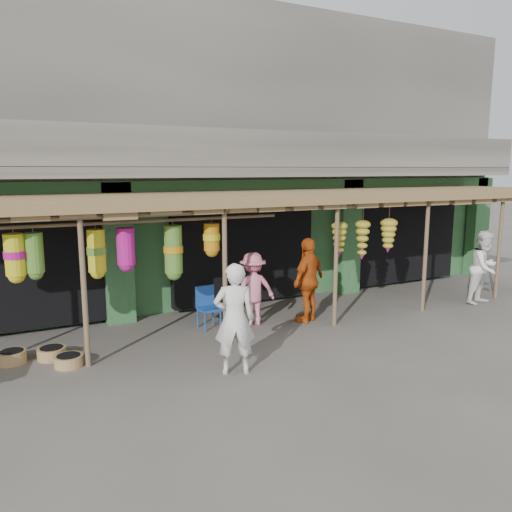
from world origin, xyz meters
name	(u,v)px	position (x,y,z in m)	size (l,w,h in m)	color
ground	(289,329)	(0.00, 0.00, 0.00)	(80.00, 80.00, 0.00)	#514C47
building	(203,165)	(0.00, 4.87, 3.37)	(16.40, 6.80, 7.00)	gray
awning	(265,202)	(-0.13, 0.80, 2.58)	(14.00, 2.70, 2.79)	brown
blue_chair	(207,305)	(-1.45, 0.88, 0.49)	(0.44, 0.45, 0.87)	#174396
basket_left	(52,353)	(-4.52, 0.43, 0.10)	(0.48, 0.48, 0.20)	olive
basket_mid	(69,361)	(-4.29, -0.05, 0.09)	(0.48, 0.48, 0.18)	olive
basket_right	(12,357)	(-5.14, 0.52, 0.11)	(0.47, 0.47, 0.21)	olive
person_front	(234,319)	(-1.91, -1.55, 0.91)	(0.66, 0.43, 1.81)	silver
person_right	(484,267)	(5.28, -0.39, 0.90)	(0.88, 0.68, 1.80)	white
person_vendor	(309,280)	(0.65, 0.30, 0.92)	(1.07, 0.45, 1.83)	#C44E12
person_shopper	(253,289)	(-0.52, 0.62, 0.77)	(1.00, 0.57, 1.55)	pink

